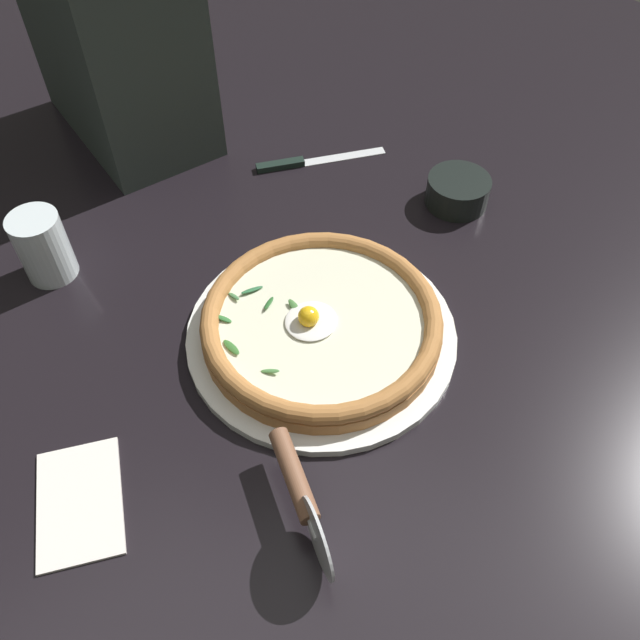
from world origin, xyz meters
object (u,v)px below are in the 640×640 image
Objects in this scene: side_bowl at (458,191)px; folded_napkin at (80,502)px; pizza_cutter at (301,494)px; table_knife at (302,162)px; pizza at (320,321)px; drinking_glass at (45,251)px.

side_bowl is 0.69× the size of folded_napkin.
pizza_cutter is 0.61m from table_knife.
pizza is 0.34m from side_bowl.
drinking_glass is 0.72× the size of folded_napkin.
table_knife is at bearing 174.34° from drinking_glass.
side_bowl is 0.61m from drinking_glass.
side_bowl is at bearing 117.09° from table_knife.
pizza_cutter is at bearing 136.92° from folded_napkin.
pizza_cutter reaches higher than side_bowl.
side_bowl is at bearing -155.71° from pizza_cutter.
drinking_glass reaches higher than folded_napkin.
table_knife is at bearing -130.10° from pizza_cutter.
pizza is 1.51× the size of table_knife.
drinking_glass is (0.21, -0.34, 0.01)m from pizza.
folded_napkin is (0.14, 0.34, -0.04)m from drinking_glass.
pizza is at bearing 121.99° from drinking_glass.
pizza reaches higher than table_knife.
folded_napkin is at bearing -43.08° from pizza_cutter.
pizza_cutter is at bearing 24.29° from side_bowl.
pizza is 0.35m from folded_napkin.
drinking_glass is at bearing -5.66° from table_knife.
side_bowl is 0.96× the size of drinking_glass.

